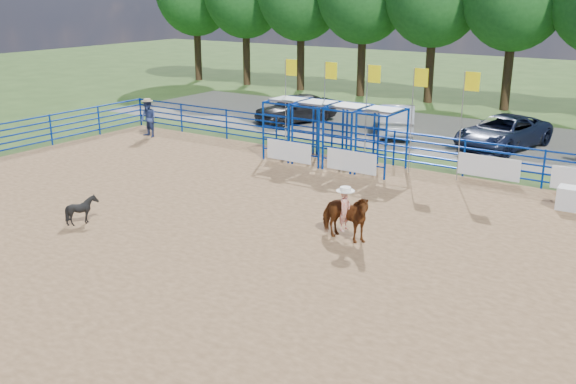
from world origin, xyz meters
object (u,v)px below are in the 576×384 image
(car_b, at_px, (398,119))
(car_c, at_px, (503,132))
(car_a, at_px, (296,108))
(calf, at_px, (82,210))
(spectator_cowboy, at_px, (148,118))
(horse_and_rider, at_px, (345,214))

(car_b, distance_m, car_c, 5.34)
(car_a, height_order, car_c, car_a)
(car_c, bearing_deg, car_a, -165.21)
(calf, relative_size, spectator_cowboy, 0.48)
(car_a, bearing_deg, spectator_cowboy, -96.03)
(calf, bearing_deg, car_b, -28.94)
(car_a, bearing_deg, car_b, 25.51)
(car_b, relative_size, car_c, 0.86)
(car_c, bearing_deg, spectator_cowboy, -140.25)
(horse_and_rider, relative_size, car_b, 0.48)
(horse_and_rider, height_order, car_a, horse_and_rider)
(spectator_cowboy, relative_size, car_b, 0.41)
(car_a, distance_m, car_b, 6.04)
(calf, height_order, car_a, car_a)
(calf, height_order, car_b, car_b)
(calf, bearing_deg, car_a, -9.43)
(calf, relative_size, car_b, 0.19)
(spectator_cowboy, bearing_deg, car_b, 36.98)
(spectator_cowboy, relative_size, car_c, 0.35)
(calf, xyz_separation_m, car_a, (-3.44, 17.43, 0.34))
(spectator_cowboy, distance_m, car_a, 8.31)
(horse_and_rider, height_order, car_b, horse_and_rider)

